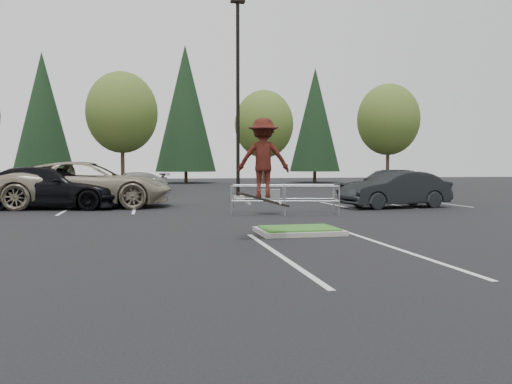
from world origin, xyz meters
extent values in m
plane|color=black|center=(0.00, 0.00, 0.00)|extent=(120.00, 120.00, 0.00)
cube|color=#9C9791|center=(0.00, 0.00, 0.06)|extent=(2.20, 1.60, 0.12)
cube|color=#306B22|center=(0.00, 0.00, 0.13)|extent=(1.95, 1.35, 0.05)
cube|color=silver|center=(-4.50, 9.00, 0.00)|extent=(0.12, 5.20, 0.01)
cube|color=silver|center=(-7.20, 9.00, 0.00)|extent=(0.12, 5.20, 0.01)
cube|color=silver|center=(4.50, 9.00, 0.00)|extent=(0.12, 5.20, 0.01)
cube|color=silver|center=(7.20, 9.00, 0.00)|extent=(0.12, 5.20, 0.01)
cube|color=silver|center=(9.90, 9.00, 0.00)|extent=(0.12, 5.20, 0.01)
cube|color=silver|center=(-1.35, -3.00, 0.00)|extent=(0.12, 6.00, 0.01)
cube|color=silver|center=(1.35, -3.00, 0.00)|extent=(0.12, 6.00, 0.01)
cube|color=#9C9791|center=(0.50, 12.00, 0.15)|extent=(0.60, 0.60, 0.30)
cylinder|color=black|center=(0.50, 12.00, 5.00)|extent=(0.18, 0.18, 10.00)
cube|color=black|center=(0.50, 12.00, 10.00)|extent=(0.70, 0.35, 0.25)
cylinder|color=#38281C|center=(-6.00, 30.50, 1.75)|extent=(0.32, 0.32, 3.50)
ellipsoid|color=#406A27|center=(-6.00, 30.50, 6.26)|extent=(5.89, 5.89, 6.77)
sphere|color=#406A27|center=(-5.40, 30.20, 5.52)|extent=(3.68, 3.68, 3.68)
sphere|color=#406A27|center=(-6.50, 30.90, 5.70)|extent=(4.05, 4.05, 4.05)
cylinder|color=#38281C|center=(6.00, 29.80, 1.52)|extent=(0.32, 0.32, 3.04)
ellipsoid|color=#406A27|center=(6.00, 29.80, 5.44)|extent=(5.12, 5.12, 5.89)
sphere|color=#406A27|center=(6.60, 29.50, 4.80)|extent=(3.20, 3.20, 3.20)
sphere|color=#406A27|center=(5.50, 30.20, 4.96)|extent=(3.52, 3.52, 3.52)
cylinder|color=#38281C|center=(18.00, 30.30, 1.71)|extent=(0.32, 0.32, 3.42)
ellipsoid|color=#406A27|center=(18.00, 30.30, 6.12)|extent=(5.76, 5.76, 6.62)
sphere|color=#406A27|center=(18.60, 30.00, 5.40)|extent=(3.60, 3.60, 3.60)
sphere|color=#406A27|center=(17.50, 30.70, 5.58)|extent=(3.96, 3.96, 3.96)
cylinder|color=#38281C|center=(-14.00, 40.00, 0.60)|extent=(0.36, 0.36, 1.20)
cone|color=black|center=(-14.00, 40.00, 7.10)|extent=(5.72, 5.72, 11.80)
cylinder|color=#38281C|center=(0.00, 40.50, 0.60)|extent=(0.36, 0.36, 1.20)
cone|color=black|center=(0.00, 40.50, 7.85)|extent=(6.38, 6.38, 13.30)
cylinder|color=#38281C|center=(14.00, 39.50, 0.60)|extent=(0.36, 0.36, 1.20)
cone|color=black|center=(14.00, 39.50, 6.85)|extent=(5.50, 5.50, 11.30)
cylinder|color=gray|center=(-1.01, 4.98, 0.56)|extent=(0.06, 0.06, 1.12)
cylinder|color=gray|center=(-0.71, 6.31, 0.56)|extent=(0.06, 0.06, 1.12)
cylinder|color=gray|center=(0.89, 4.55, 0.56)|extent=(0.06, 0.06, 1.12)
cylinder|color=gray|center=(1.19, 5.88, 0.56)|extent=(0.06, 0.06, 1.12)
cylinder|color=gray|center=(2.78, 4.12, 0.56)|extent=(0.06, 0.06, 1.12)
cylinder|color=gray|center=(3.08, 5.45, 0.56)|extent=(0.06, 0.06, 1.12)
cylinder|color=gray|center=(0.89, 4.55, 0.54)|extent=(3.81, 0.90, 0.05)
cylinder|color=gray|center=(0.89, 4.55, 1.07)|extent=(3.81, 0.90, 0.05)
cylinder|color=gray|center=(1.19, 5.88, 0.54)|extent=(3.81, 0.90, 0.05)
cylinder|color=gray|center=(1.19, 5.88, 1.07)|extent=(3.81, 0.90, 0.05)
cube|color=gray|center=(0.47, 5.34, 0.70)|extent=(0.92, 0.68, 0.47)
cube|color=black|center=(-1.20, -1.00, 0.99)|extent=(1.25, 0.46, 0.38)
cylinder|color=#BCB9A5|center=(-1.58, -1.13, 0.92)|extent=(0.08, 0.04, 0.08)
cylinder|color=#BCB9A5|center=(-1.58, -0.87, 0.92)|extent=(0.08, 0.04, 0.08)
cylinder|color=#BCB9A5|center=(-0.82, -1.13, 0.92)|extent=(0.08, 0.04, 0.08)
cylinder|color=#BCB9A5|center=(-0.82, -0.87, 0.92)|extent=(0.08, 0.04, 0.08)
imported|color=maroon|center=(-1.20, -1.00, 1.99)|extent=(1.37, 0.99, 1.92)
imported|color=gray|center=(-6.50, 10.04, 1.00)|extent=(7.39, 3.81, 1.99)
imported|color=black|center=(-8.00, 9.59, 0.89)|extent=(6.47, 3.63, 1.77)
imported|color=black|center=(6.50, 7.00, 0.78)|extent=(4.92, 2.21, 1.57)
imported|color=black|center=(8.00, 10.67, 0.87)|extent=(5.27, 2.48, 1.74)
imported|color=gray|center=(-5.00, 20.46, 0.70)|extent=(5.13, 2.92, 1.40)
camera|label=1|loc=(-3.93, -12.72, 1.80)|focal=35.00mm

